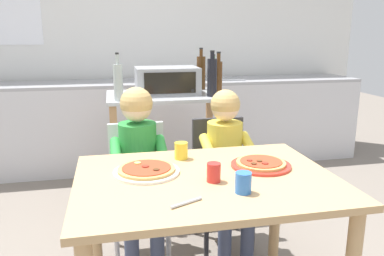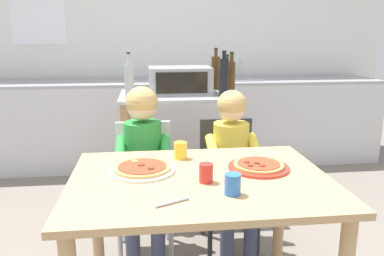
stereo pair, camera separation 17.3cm
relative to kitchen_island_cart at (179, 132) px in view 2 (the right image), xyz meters
name	(u,v)px [view 2 (the right image)]	position (x,y,z in m)	size (l,w,h in m)	color
ground_plane	(179,217)	(-0.03, -0.26, -0.60)	(11.01, 11.01, 0.00)	slate
back_wall_tiled	(165,35)	(-0.03, 1.46, 0.75)	(5.00, 0.13, 2.70)	white
kitchen_counter	(169,122)	(-0.03, 1.05, -0.16)	(4.50, 0.60, 1.09)	silver
kitchen_island_cart	(179,132)	(0.00, 0.00, 0.00)	(0.90, 0.62, 0.91)	#B7BABF
toaster_oven	(180,80)	(0.01, 0.02, 0.41)	(0.47, 0.33, 0.20)	#999BA0
bottle_tall_green_wine	(227,76)	(0.38, 0.03, 0.43)	(0.06, 0.06, 0.30)	#1E4723
bottle_slim_sauce	(129,81)	(-0.37, -0.23, 0.44)	(0.06, 0.06, 0.33)	#ADB7B2
bottle_dark_olive_oil	(224,77)	(0.31, -0.18, 0.45)	(0.07, 0.07, 0.33)	black
bottle_clear_vinegar	(216,72)	(0.32, 0.21, 0.45)	(0.07, 0.07, 0.34)	#4C2D14
bottle_brown_beer	(231,77)	(0.39, -0.06, 0.44)	(0.06, 0.06, 0.32)	#4C2D14
dining_table	(200,201)	(-0.03, -1.36, 0.03)	(1.14, 0.84, 0.74)	tan
dining_chair_left	(144,178)	(-0.28, -0.66, -0.12)	(0.36, 0.36, 0.81)	silver
dining_chair_right	(228,173)	(0.26, -0.63, -0.12)	(0.36, 0.36, 0.81)	#333338
child_in_green_shirt	(143,155)	(-0.28, -0.78, 0.07)	(0.32, 0.42, 1.04)	#424C6B
child_in_yellow_shirt	(233,154)	(0.26, -0.75, 0.05)	(0.32, 0.42, 1.01)	#424C6B
pizza_plate_white	(142,169)	(-0.28, -1.25, 0.15)	(0.30, 0.30, 0.03)	white
pizza_plate_red_rimmed	(259,166)	(0.26, -1.28, 0.15)	(0.28, 0.28, 0.03)	red
drinking_cup_red	(206,173)	(-0.01, -1.42, 0.18)	(0.06, 0.06, 0.08)	red
drinking_cup_yellow	(180,150)	(-0.09, -1.08, 0.18)	(0.07, 0.07, 0.08)	yellow
drinking_cup_blue	(233,184)	(0.07, -1.56, 0.18)	(0.07, 0.07, 0.08)	blue
serving_spoon	(172,202)	(-0.17, -1.61, 0.15)	(0.01, 0.01, 0.14)	#B7BABF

